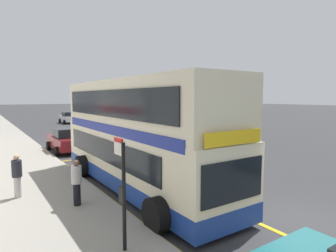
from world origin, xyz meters
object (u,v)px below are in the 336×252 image
Objects in this scene: bus_stop_sign at (122,185)px; parked_car_maroon_behind at (67,140)px; parked_car_white_kerbside at (69,118)px; pedestrian_waiting_near_sign at (17,174)px; pedestrian_further_back at (77,181)px; double_decker_bus at (136,138)px.

parked_car_maroon_behind is (2.27, 14.06, -0.90)m from bus_stop_sign.
pedestrian_waiting_near_sign is at bearing -105.56° from parked_car_white_kerbside.
pedestrian_waiting_near_sign is 1.02× the size of pedestrian_further_back.
parked_car_white_kerbside is (8.13, 35.94, -0.90)m from bus_stop_sign.
pedestrian_further_back reaches higher than parked_car_white_kerbside.
parked_car_white_kerbside is (5.52, 31.65, -1.26)m from double_decker_bus.
double_decker_bus reaches higher than pedestrian_further_back.
bus_stop_sign is 3.46m from pedestrian_further_back.
pedestrian_further_back is (-0.11, 3.38, -0.73)m from bus_stop_sign.
pedestrian_further_back is (-8.24, -32.57, 0.17)m from parked_car_white_kerbside.
parked_car_maroon_behind is 1.00× the size of parked_car_white_kerbside.
double_decker_bus is 32.15m from parked_car_white_kerbside.
parked_car_maroon_behind is 9.61m from pedestrian_waiting_near_sign.
parked_car_maroon_behind is at bearing -102.81° from parked_car_white_kerbside.
bus_stop_sign is at bearing -88.12° from pedestrian_further_back.
pedestrian_further_back is (-2.38, -10.68, 0.17)m from parked_car_maroon_behind.
bus_stop_sign is (-2.61, -4.29, -0.36)m from double_decker_bus.
double_decker_bus reaches higher than parked_car_maroon_behind.
double_decker_bus is at bearing 58.72° from bus_stop_sign.
pedestrian_waiting_near_sign is (-3.94, -8.76, 0.19)m from parked_car_maroon_behind.
pedestrian_waiting_near_sign is 2.47m from pedestrian_further_back.
parked_car_white_kerbside is (5.85, 21.89, 0.00)m from parked_car_maroon_behind.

